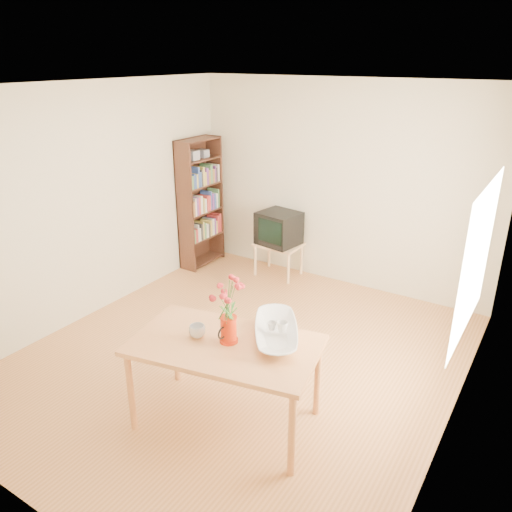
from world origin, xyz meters
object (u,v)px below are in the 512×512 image
Objects in this scene: table at (225,352)px; mug at (197,331)px; television at (279,228)px; pitcher at (229,330)px; bowl at (276,309)px.

mug is at bearing 178.53° from table.
television is (-1.14, 2.82, 0.01)m from table.
pitcher reaches higher than mug.
pitcher is 0.27m from mug.
mug is (-0.24, -0.04, 0.13)m from table.
pitcher reaches higher than table.
table is 3.13× the size of bowl.
bowl is at bearing 36.35° from table.
table is 2.79× the size of television.
table is at bearing -106.63° from pitcher.
mug is at bearing -63.65° from television.
mug is 3.00m from television.
television is at bearing 119.42° from bowl.
mug is 0.66m from bowl.
television reaches higher than mug.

